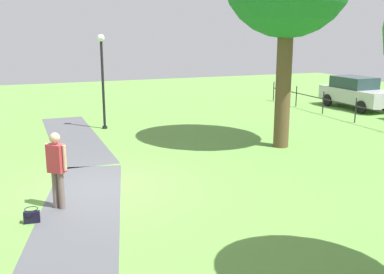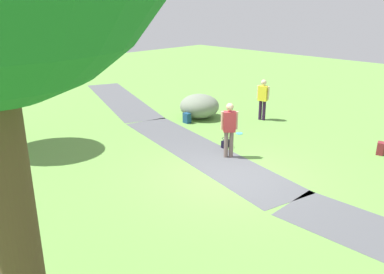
% 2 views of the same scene
% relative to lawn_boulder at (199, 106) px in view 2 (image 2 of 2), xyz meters
% --- Properties ---
extents(ground_plane, '(48.00, 48.00, 0.00)m').
position_rel_lawn_boulder_xyz_m(ground_plane, '(-4.58, 3.62, -0.49)').
color(ground_plane, '#609240').
extents(footpath_segment_mid, '(8.18, 3.48, 0.01)m').
position_rel_lawn_boulder_xyz_m(footpath_segment_mid, '(-2.68, 2.76, -0.49)').
color(footpath_segment_mid, '#4E4F53').
rests_on(footpath_segment_mid, ground).
extents(footpath_segment_far, '(8.08, 4.47, 0.01)m').
position_rel_lawn_boulder_xyz_m(footpath_segment_far, '(4.95, 0.42, -0.49)').
color(footpath_segment_far, '#4E4F53').
rests_on(footpath_segment_far, ground).
extents(lawn_boulder, '(2.22, 2.22, 0.98)m').
position_rel_lawn_boulder_xyz_m(lawn_boulder, '(0.00, 0.00, 0.00)').
color(lawn_boulder, slate).
rests_on(lawn_boulder, ground).
extents(woman_with_handbag, '(0.42, 0.43, 1.71)m').
position_rel_lawn_boulder_xyz_m(woman_with_handbag, '(-3.63, 2.50, 0.50)').
color(woman_with_handbag, '#6F5B54').
rests_on(woman_with_handbag, ground).
extents(man_near_boulder, '(0.51, 0.31, 1.64)m').
position_rel_lawn_boulder_xyz_m(man_near_boulder, '(-1.99, -1.57, 0.46)').
color(man_near_boulder, '#2C1736').
rests_on(man_near_boulder, ground).
extents(handbag_on_grass, '(0.30, 0.33, 0.31)m').
position_rel_lawn_boulder_xyz_m(handbag_on_grass, '(-3.02, 1.89, -0.35)').
color(handbag_on_grass, black).
rests_on(handbag_on_grass, ground).
extents(backpack_by_boulder, '(0.29, 0.28, 0.40)m').
position_rel_lawn_boulder_xyz_m(backpack_by_boulder, '(-0.15, 0.86, -0.30)').
color(backpack_by_boulder, navy).
rests_on(backpack_by_boulder, ground).
extents(spare_backpack_on_lawn, '(0.31, 0.32, 0.40)m').
position_rel_lawn_boulder_xyz_m(spare_backpack_on_lawn, '(-6.89, -1.04, -0.30)').
color(spare_backpack_on_lawn, maroon).
rests_on(spare_backpack_on_lawn, ground).
extents(frisbee_on_grass, '(0.23, 0.23, 0.02)m').
position_rel_lawn_boulder_xyz_m(frisbee_on_grass, '(-2.46, 0.47, -0.48)').
color(frisbee_on_grass, '#40ACE5').
rests_on(frisbee_on_grass, ground).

